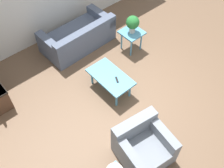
{
  "coord_description": "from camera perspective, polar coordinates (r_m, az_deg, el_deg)",
  "views": [
    {
      "loc": [
        -2.33,
        2.68,
        4.69
      ],
      "look_at": [
        0.25,
        0.43,
        0.55
      ],
      "focal_mm": 42.0,
      "sensor_mm": 36.0,
      "label": 1
    }
  ],
  "objects": [
    {
      "name": "ground_plane",
      "position": [
        5.89,
        4.74,
        -2.73
      ],
      "size": [
        14.0,
        14.0,
        0.0
      ],
      "primitive_type": "plane",
      "color": "brown"
    },
    {
      "name": "side_table_plant",
      "position": [
        6.64,
        4.32,
        10.66
      ],
      "size": [
        0.52,
        0.52,
        0.55
      ],
      "color": "teal",
      "rests_on": "ground_plane"
    },
    {
      "name": "sofa",
      "position": [
        6.89,
        -7.27,
        10.08
      ],
      "size": [
        1.01,
        1.86,
        0.72
      ],
      "rotation": [
        0.0,
        0.0,
        1.6
      ],
      "color": "#4C566B",
      "rests_on": "ground_plane"
    },
    {
      "name": "coffee_table",
      "position": [
        5.69,
        -0.35,
        1.37
      ],
      "size": [
        1.03,
        0.59,
        0.45
      ],
      "color": "teal",
      "rests_on": "ground_plane"
    },
    {
      "name": "potted_plant",
      "position": [
        6.42,
        4.51,
        13.1
      ],
      "size": [
        0.32,
        0.32,
        0.45
      ],
      "color": "#B2ADA3",
      "rests_on": "side_table_plant"
    },
    {
      "name": "armchair",
      "position": [
        4.93,
        6.66,
        -13.13
      ],
      "size": [
        0.99,
        1.01,
        0.77
      ],
      "rotation": [
        0.0,
        0.0,
        -1.72
      ],
      "color": "slate",
      "rests_on": "ground_plane"
    },
    {
      "name": "remote_control",
      "position": [
        5.58,
        1.07,
        0.95
      ],
      "size": [
        0.16,
        0.11,
        0.02
      ],
      "color": "black",
      "rests_on": "coffee_table"
    }
  ]
}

